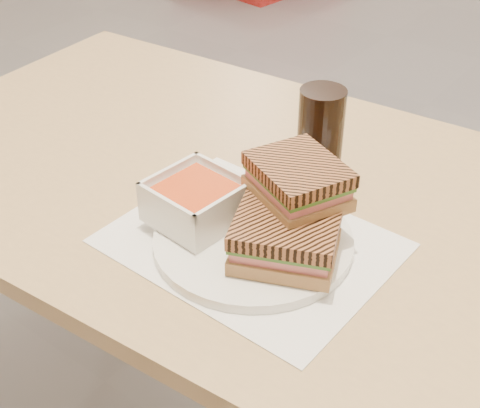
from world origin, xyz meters
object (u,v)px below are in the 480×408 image
Objects in this scene: main_table at (240,239)px; plate at (253,241)px; cola_glass at (320,135)px; soup_bowl at (196,203)px; panini_lower at (285,239)px.

main_table is 0.20m from plate.
plate is at bearing -83.71° from cola_glass.
cola_glass reaches higher than plate.
panini_lower is at bearing 1.43° from soup_bowl.
panini_lower is at bearing -69.12° from cola_glass.
soup_bowl is at bearing -178.57° from panini_lower.
main_table is 0.26m from panini_lower.
main_table is 8.58× the size of cola_glass.
main_table is at bearing 101.23° from soup_bowl.
plate is at bearing 10.17° from soup_bowl.
panini_lower is 0.22m from cola_glass.
cola_glass reaches higher than soup_bowl.
panini_lower is 1.09× the size of cola_glass.
soup_bowl is 0.77× the size of panini_lower.
plate is (0.11, -0.12, 0.12)m from main_table.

